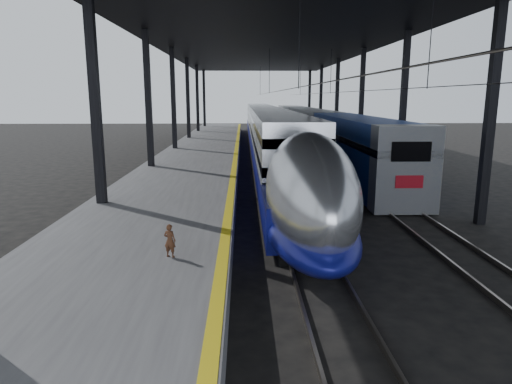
{
  "coord_description": "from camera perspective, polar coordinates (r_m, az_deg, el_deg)",
  "views": [
    {
      "loc": [
        -0.14,
        -12.92,
        5.11
      ],
      "look_at": [
        0.28,
        2.07,
        2.0
      ],
      "focal_mm": 32.0,
      "sensor_mm": 36.0,
      "label": 1
    }
  ],
  "objects": [
    {
      "name": "second_train",
      "position": [
        47.08,
        7.19,
        7.84
      ],
      "size": [
        2.86,
        56.05,
        3.94
      ],
      "color": "navy",
      "rests_on": "ground"
    },
    {
      "name": "tgv_train",
      "position": [
        42.16,
        1.32,
        7.43
      ],
      "size": [
        2.92,
        65.2,
        4.18
      ],
      "color": "#B5B8BD",
      "rests_on": "ground"
    },
    {
      "name": "ground",
      "position": [
        13.9,
        -0.91,
        -9.86
      ],
      "size": [
        160.0,
        160.0,
        0.0
      ],
      "primitive_type": "plane",
      "color": "black",
      "rests_on": "ground"
    },
    {
      "name": "canopy",
      "position": [
        33.23,
        2.04,
        18.64
      ],
      "size": [
        18.0,
        75.0,
        9.47
      ],
      "color": "black",
      "rests_on": "ground"
    },
    {
      "name": "rails",
      "position": [
        33.63,
        6.36,
        3.05
      ],
      "size": [
        6.52,
        80.0,
        0.16
      ],
      "color": "slate",
      "rests_on": "ground"
    },
    {
      "name": "platform",
      "position": [
        33.41,
        -7.37,
        3.7
      ],
      "size": [
        6.0,
        80.0,
        1.0
      ],
      "primitive_type": "cube",
      "color": "#4C4C4F",
      "rests_on": "ground"
    },
    {
      "name": "child",
      "position": [
        12.19,
        -10.72,
        -5.99
      ],
      "size": [
        0.38,
        0.31,
        0.89
      ],
      "primitive_type": "imported",
      "rotation": [
        0.0,
        0.0,
        2.82
      ],
      "color": "#462717",
      "rests_on": "platform"
    },
    {
      "name": "yellow_strip",
      "position": [
        33.18,
        -2.56,
        4.61
      ],
      "size": [
        0.3,
        80.0,
        0.01
      ],
      "primitive_type": "cube",
      "color": "yellow",
      "rests_on": "platform"
    }
  ]
}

